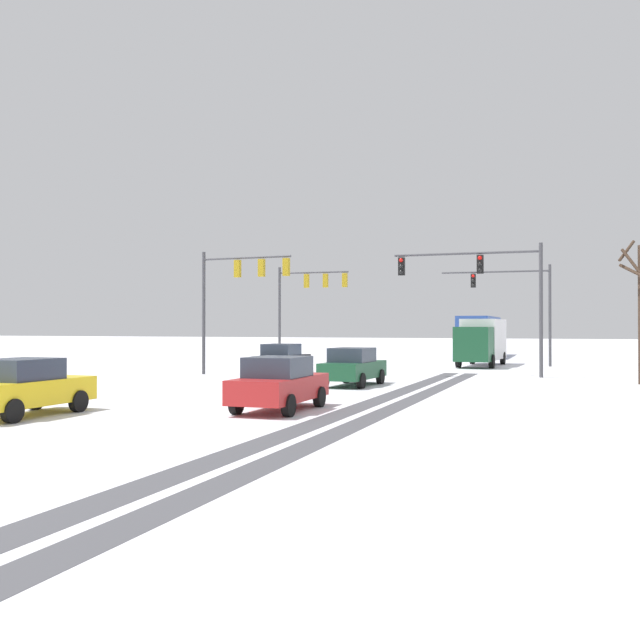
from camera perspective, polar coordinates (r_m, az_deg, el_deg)
name	(u,v)px	position (r m, az deg, el deg)	size (l,w,h in m)	color
wheel_track_left_lane	(363,406)	(22.05, 3.54, -7.10)	(0.80, 33.49, 0.01)	#4C4C51
wheel_track_right_lane	(395,407)	(21.76, 6.24, -7.18)	(0.73, 33.49, 0.01)	#4C4C51
sidewalk_kerb_right	(570,419)	(19.60, 19.98, -7.71)	(4.00, 33.49, 0.12)	white
traffic_signal_near_right	(487,282)	(34.36, 13.63, 3.07)	(7.10, 0.68, 6.50)	#47474C
traffic_signal_far_left	(307,293)	(45.54, -1.12, 2.24)	(4.83, 0.62, 6.50)	#47474C
traffic_signal_near_left	(238,284)	(36.25, -6.81, 2.98)	(5.14, 0.42, 6.50)	#47474C
traffic_signal_far_right	(518,296)	(46.24, 16.05, 1.88)	(6.90, 0.64, 6.50)	#47474C
car_black_lead	(282,359)	(36.52, -3.16, -3.24)	(1.87, 4.12, 1.62)	black
car_dark_green_second	(353,367)	(29.54, 2.73, -3.86)	(1.97, 4.17, 1.62)	#194C2D
car_red_third	(279,383)	(20.75, -3.38, -5.25)	(1.87, 4.12, 1.62)	red
car_yellow_cab_fourth	(24,387)	(21.15, -23.28, -5.11)	(1.84, 4.10, 1.62)	yellow
bus_oncoming	(480,333)	(59.86, 13.05, -1.07)	(2.78, 11.03, 3.38)	#284793
box_truck_delivery	(481,341)	(45.65, 13.19, -1.67)	(2.53, 7.48, 3.02)	#194C2D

